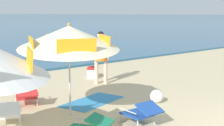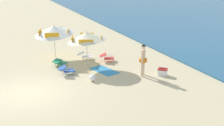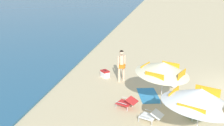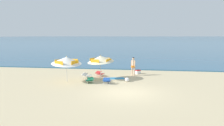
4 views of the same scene
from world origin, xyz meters
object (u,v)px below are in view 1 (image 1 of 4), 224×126
(lounge_chair_beside_umbrella, at_px, (141,112))
(beach_umbrella_striped_main, at_px, (69,37))
(beach_ball, at_px, (157,96))
(lounge_chair_spare_folded, at_px, (27,95))
(cooler_box, at_px, (93,72))
(person_standing_near_shore, at_px, (101,54))
(beach_towel, at_px, (92,101))
(lounge_chair_under_umbrella, at_px, (7,113))

(lounge_chair_beside_umbrella, bearing_deg, beach_umbrella_striped_main, 118.16)
(beach_umbrella_striped_main, xyz_separation_m, beach_ball, (2.35, -0.58, -1.65))
(lounge_chair_spare_folded, relative_size, beach_ball, 2.84)
(lounge_chair_spare_folded, bearing_deg, beach_ball, -36.79)
(lounge_chair_beside_umbrella, distance_m, cooler_box, 5.30)
(person_standing_near_shore, relative_size, beach_towel, 0.98)
(beach_umbrella_striped_main, xyz_separation_m, beach_towel, (1.12, 0.62, -1.82))
(beach_umbrella_striped_main, xyz_separation_m, lounge_chair_spare_folded, (-0.37, 1.45, -1.55))
(lounge_chair_under_umbrella, bearing_deg, lounge_chair_beside_umbrella, -40.31)
(beach_towel, bearing_deg, lounge_chair_under_umbrella, -173.52)
(lounge_chair_beside_umbrella, relative_size, beach_towel, 0.50)
(lounge_chair_spare_folded, distance_m, cooler_box, 3.95)
(beach_umbrella_striped_main, xyz_separation_m, cooler_box, (3.15, 3.24, -1.62))
(beach_umbrella_striped_main, relative_size, lounge_chair_beside_umbrella, 3.50)
(lounge_chair_spare_folded, relative_size, beach_towel, 0.56)
(beach_umbrella_striped_main, relative_size, lounge_chair_under_umbrella, 3.13)
(lounge_chair_spare_folded, bearing_deg, lounge_chair_beside_umbrella, -68.24)
(person_standing_near_shore, height_order, cooler_box, person_standing_near_shore)
(lounge_chair_under_umbrella, relative_size, lounge_chair_beside_umbrella, 1.12)
(beach_umbrella_striped_main, relative_size, beach_ball, 8.96)
(beach_ball, bearing_deg, cooler_box, 78.09)
(lounge_chair_under_umbrella, height_order, beach_ball, lounge_chair_under_umbrella)
(cooler_box, bearing_deg, lounge_chair_under_umbrella, -147.28)
(beach_ball, distance_m, beach_towel, 1.72)
(lounge_chair_spare_folded, distance_m, beach_towel, 1.73)
(lounge_chair_spare_folded, bearing_deg, beach_towel, -29.01)
(person_standing_near_shore, xyz_separation_m, beach_towel, (-1.60, -1.61, -1.02))
(beach_umbrella_striped_main, bearing_deg, lounge_chair_spare_folded, 104.46)
(lounge_chair_under_umbrella, distance_m, cooler_box, 5.37)
(lounge_chair_under_umbrella, relative_size, lounge_chair_spare_folded, 1.01)
(lounge_chair_under_umbrella, height_order, beach_towel, lounge_chair_under_umbrella)
(lounge_chair_beside_umbrella, relative_size, beach_ball, 2.56)
(beach_umbrella_striped_main, relative_size, person_standing_near_shore, 1.79)
(lounge_chair_under_umbrella, xyz_separation_m, beach_ball, (3.71, -0.92, -0.10))
(lounge_chair_under_umbrella, relative_size, person_standing_near_shore, 0.57)
(person_standing_near_shore, bearing_deg, beach_towel, -134.81)
(lounge_chair_under_umbrella, bearing_deg, lounge_chair_spare_folded, 48.27)
(lounge_chair_spare_folded, relative_size, person_standing_near_shore, 0.57)
(beach_towel, bearing_deg, lounge_chair_beside_umbrella, -98.47)
(beach_umbrella_striped_main, distance_m, beach_ball, 2.93)
(beach_umbrella_striped_main, bearing_deg, cooler_box, 45.80)
(beach_umbrella_striped_main, bearing_deg, beach_ball, -13.93)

